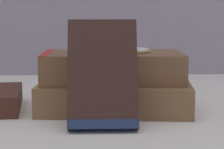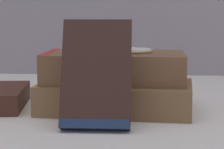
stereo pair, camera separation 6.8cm
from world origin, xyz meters
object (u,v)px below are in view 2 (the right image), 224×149
(book_flat_bottom, at_px, (113,97))
(pocket_watch, at_px, (134,51))
(reading_glasses, at_px, (91,93))
(book_flat_top, at_px, (111,67))
(book_leaning_front, at_px, (100,78))

(book_flat_bottom, bearing_deg, pocket_watch, 29.15)
(reading_glasses, bearing_deg, book_flat_bottom, -76.42)
(book_flat_bottom, distance_m, book_flat_top, 0.05)
(book_flat_top, xyz_separation_m, reading_glasses, (-0.04, 0.13, -0.07))
(book_flat_top, distance_m, pocket_watch, 0.04)
(book_flat_bottom, relative_size, book_flat_top, 1.11)
(book_leaning_front, bearing_deg, book_flat_bottom, 83.62)
(book_flat_bottom, xyz_separation_m, pocket_watch, (0.03, 0.01, 0.07))
(pocket_watch, distance_m, reading_glasses, 0.17)
(pocket_watch, height_order, reading_glasses, pocket_watch)
(book_flat_top, relative_size, pocket_watch, 3.57)
(book_flat_bottom, height_order, book_flat_top, book_flat_top)
(book_leaning_front, xyz_separation_m, pocket_watch, (0.04, 0.11, 0.03))
(pocket_watch, xyz_separation_m, reading_glasses, (-0.08, 0.12, -0.09))
(book_flat_bottom, relative_size, book_leaning_front, 1.69)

